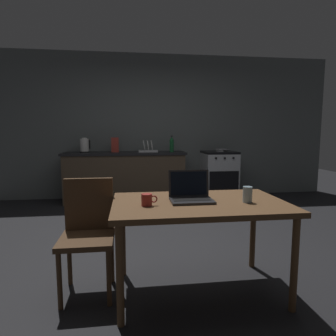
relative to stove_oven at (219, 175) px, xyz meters
name	(u,v)px	position (x,y,z in m)	size (l,w,h in m)	color
ground_plane	(170,247)	(-1.25, -2.25, -0.44)	(12.00, 12.00, 0.00)	black
back_wall	(167,127)	(-0.95, 0.35, 0.90)	(6.40, 0.10, 2.70)	slate
kitchen_counter	(125,176)	(-1.76, 0.00, 0.00)	(2.16, 0.64, 0.89)	#4C3D2D
stove_oven	(219,175)	(0.00, 0.00, 0.00)	(0.60, 0.62, 0.89)	#B7BABF
dining_table	(199,210)	(-1.15, -3.14, 0.21)	(1.30, 0.80, 0.72)	brown
chair	(88,228)	(-2.00, -3.00, 0.06)	(0.40, 0.40, 0.88)	#4C331E
laptop	(191,195)	(-1.21, -3.11, 0.32)	(0.32, 0.24, 0.23)	#232326
electric_kettle	(85,145)	(-2.46, 0.00, 0.57)	(0.18, 0.16, 0.26)	black
bottle	(172,144)	(-0.91, -0.05, 0.58)	(0.08, 0.08, 0.30)	#19592D
frying_pan	(222,150)	(0.04, -0.03, 0.47)	(0.24, 0.42, 0.05)	gray
coffee_mug	(147,200)	(-1.55, -3.22, 0.32)	(0.12, 0.08, 0.09)	#9E2D28
drinking_glass	(247,194)	(-0.80, -3.21, 0.34)	(0.07, 0.07, 0.12)	#99B7C6
cereal_box	(115,145)	(-1.93, 0.02, 0.58)	(0.13, 0.05, 0.26)	#B2382D
dish_rack	(148,149)	(-1.34, 0.00, 0.49)	(0.34, 0.26, 0.21)	silver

